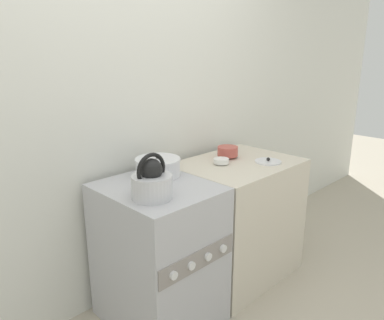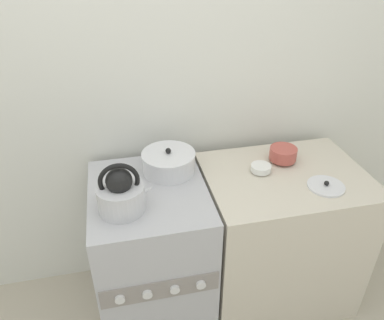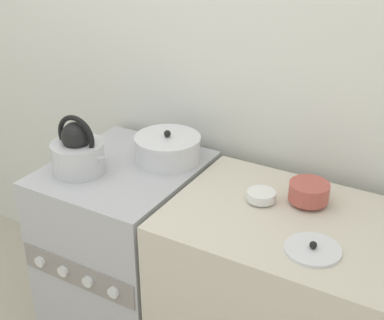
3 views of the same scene
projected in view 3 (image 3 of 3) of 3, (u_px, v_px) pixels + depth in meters
The scene contains 8 objects.
wall_back at pixel (172, 45), 2.26m from camera, with size 7.00×0.06×2.50m.
stove at pixel (128, 252), 2.33m from camera, with size 0.56×0.66×0.84m.
counter at pixel (279, 311), 2.01m from camera, with size 0.82×0.62×0.84m.
kettle at pixel (78, 152), 2.07m from camera, with size 0.25×0.21×0.24m.
cooking_pot at pixel (168, 148), 2.17m from camera, with size 0.27×0.27×0.13m.
enamel_bowl at pixel (309, 192), 1.89m from camera, with size 0.14×0.14×0.08m.
small_ceramic_bowl at pixel (261, 196), 1.91m from camera, with size 0.10×0.10×0.04m.
loose_pot_lid at pixel (313, 249), 1.65m from camera, with size 0.18×0.18×0.03m.
Camera 3 is at (1.19, -1.19, 1.83)m, focal length 50.00 mm.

